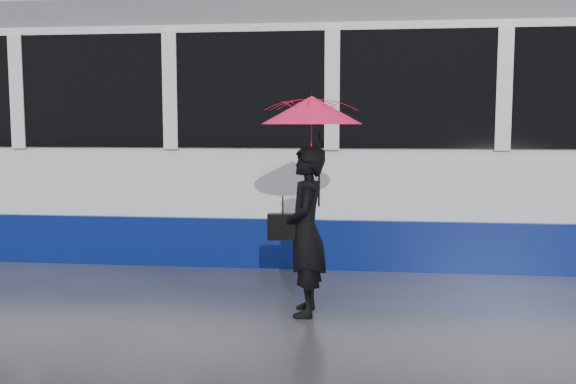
# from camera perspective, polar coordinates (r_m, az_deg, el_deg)

# --- Properties ---
(ground) EXTENTS (90.00, 90.00, 0.00)m
(ground) POSITION_cam_1_polar(r_m,az_deg,el_deg) (7.02, -9.70, -8.79)
(ground) COLOR #29292E
(ground) RESTS_ON ground
(rails) EXTENTS (34.00, 1.51, 0.02)m
(rails) POSITION_cam_1_polar(r_m,az_deg,el_deg) (9.38, -5.41, -4.90)
(rails) COLOR #3F3D38
(rails) RESTS_ON ground
(tram) EXTENTS (26.00, 2.56, 3.35)m
(tram) POSITION_cam_1_polar(r_m,az_deg,el_deg) (9.81, -16.69, 4.92)
(tram) COLOR white
(tram) RESTS_ON ground
(woman) EXTENTS (0.41, 0.60, 1.58)m
(woman) POSITION_cam_1_polar(r_m,az_deg,el_deg) (6.00, 1.60, -3.51)
(woman) COLOR black
(woman) RESTS_ON ground
(umbrella) EXTENTS (0.99, 0.99, 1.07)m
(umbrella) POSITION_cam_1_polar(r_m,az_deg,el_deg) (5.91, 2.11, 5.54)
(umbrella) COLOR #F2148A
(umbrella) RESTS_ON ground
(handbag) EXTENTS (0.29, 0.14, 0.43)m
(handbag) POSITION_cam_1_polar(r_m,az_deg,el_deg) (6.03, -0.47, -3.08)
(handbag) COLOR black
(handbag) RESTS_ON ground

